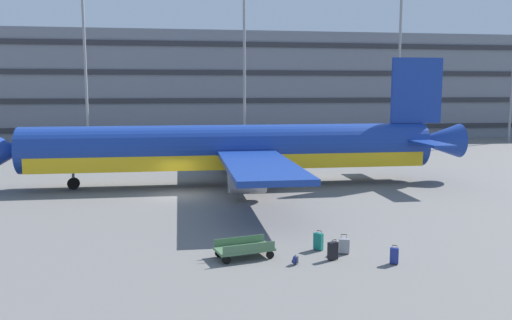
% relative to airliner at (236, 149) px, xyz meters
% --- Properties ---
extents(ground_plane, '(600.00, 600.00, 0.00)m').
position_rel_airliner_xyz_m(ground_plane, '(-4.65, -3.50, -2.88)').
color(ground_plane, slate).
extents(terminal_structure, '(168.40, 16.01, 15.89)m').
position_rel_airliner_xyz_m(terminal_structure, '(-4.65, 42.65, 5.07)').
color(terminal_structure, slate).
rests_on(terminal_structure, ground_plane).
extents(airliner, '(37.69, 30.39, 10.16)m').
position_rel_airliner_xyz_m(airliner, '(0.00, 0.00, 0.00)').
color(airliner, navy).
rests_on(airliner, ground_plane).
extents(light_mast_center_left, '(1.80, 0.50, 22.87)m').
position_rel_airliner_xyz_m(light_mast_center_left, '(-15.60, 28.64, 10.26)').
color(light_mast_center_left, gray).
rests_on(light_mast_center_left, ground_plane).
extents(light_mast_center_right, '(1.80, 0.50, 22.36)m').
position_rel_airliner_xyz_m(light_mast_center_right, '(4.58, 28.64, 10.00)').
color(light_mast_center_right, gray).
rests_on(light_mast_center_right, ground_plane).
extents(light_mast_right, '(1.80, 0.50, 21.63)m').
position_rel_airliner_xyz_m(light_mast_right, '(26.12, 28.64, 9.63)').
color(light_mast_right, gray).
rests_on(light_mast_right, ground_plane).
extents(suitcase_red, '(0.46, 0.48, 0.95)m').
position_rel_airliner_xyz_m(suitcase_red, '(1.79, -17.76, -2.44)').
color(suitcase_red, '#147266').
rests_on(suitcase_red, ground_plane).
extents(suitcase_small, '(0.42, 0.34, 0.84)m').
position_rel_airliner_xyz_m(suitcase_small, '(4.52, -20.26, -2.49)').
color(suitcase_small, navy).
rests_on(suitcase_small, ground_plane).
extents(suitcase_silver, '(0.50, 0.39, 0.96)m').
position_rel_airliner_xyz_m(suitcase_silver, '(2.04, -19.27, -2.44)').
color(suitcase_silver, black).
rests_on(suitcase_silver, ground_plane).
extents(suitcase_navy, '(0.51, 0.35, 0.92)m').
position_rel_airliner_xyz_m(suitcase_navy, '(2.82, -18.49, -2.50)').
color(suitcase_navy, gray).
rests_on(suitcase_navy, ground_plane).
extents(backpack_orange, '(0.37, 0.39, 0.47)m').
position_rel_airliner_xyz_m(backpack_orange, '(0.20, -19.65, -2.68)').
color(backpack_orange, navy).
rests_on(backpack_orange, ground_plane).
extents(baggage_cart, '(3.37, 1.84, 0.82)m').
position_rel_airliner_xyz_m(baggage_cart, '(-1.86, -18.35, -2.45)').
color(baggage_cart, '#4C724C').
rests_on(baggage_cart, ground_plane).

